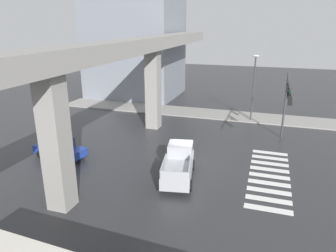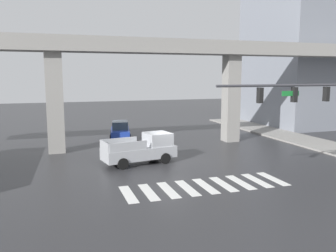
{
  "view_description": "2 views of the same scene",
  "coord_description": "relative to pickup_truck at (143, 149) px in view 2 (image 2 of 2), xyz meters",
  "views": [
    {
      "loc": [
        -21.4,
        -5.36,
        10.47
      ],
      "look_at": [
        -0.56,
        1.36,
        3.2
      ],
      "focal_mm": 33.53,
      "sensor_mm": 36.0,
      "label": 1
    },
    {
      "loc": [
        -7.9,
        -23.34,
        6.16
      ],
      "look_at": [
        0.25,
        1.42,
        2.35
      ],
      "focal_mm": 37.35,
      "sensor_mm": 36.0,
      "label": 2
    }
  ],
  "objects": [
    {
      "name": "ground_plane",
      "position": [
        2.04,
        -0.08,
        -0.99
      ],
      "size": [
        120.0,
        120.0,
        0.0
      ],
      "primitive_type": "plane",
      "color": "#2D2D30"
    },
    {
      "name": "sidewalk_east",
      "position": [
        16.41,
        1.92,
        -0.91
      ],
      "size": [
        4.0,
        36.0,
        0.15
      ],
      "primitive_type": "cube",
      "color": "gray",
      "rests_on": "ground"
    },
    {
      "name": "sedan_blue",
      "position": [
        0.24,
        10.08,
        -0.14
      ],
      "size": [
        2.52,
        4.54,
        1.72
      ],
      "color": "#1E3899",
      "rests_on": "ground"
    },
    {
      "name": "crosswalk_stripes",
      "position": [
        2.04,
        -6.16,
        -0.98
      ],
      "size": [
        9.35,
        2.8,
        0.01
      ],
      "color": "silver",
      "rests_on": "ground"
    },
    {
      "name": "pickup_truck",
      "position": [
        0.0,
        0.0,
        0.0
      ],
      "size": [
        5.36,
        2.78,
        2.08
      ],
      "color": "#A8AAAF",
      "rests_on": "ground"
    },
    {
      "name": "elevated_overpass",
      "position": [
        2.04,
        5.54,
        6.88
      ],
      "size": [
        51.46,
        2.42,
        9.17
      ],
      "color": "gray",
      "rests_on": "ground"
    },
    {
      "name": "traffic_signal_mast",
      "position": [
        8.06,
        -7.12,
        3.57
      ],
      "size": [
        8.69,
        0.32,
        6.2
      ],
      "color": "#38383D",
      "rests_on": "ground"
    }
  ]
}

